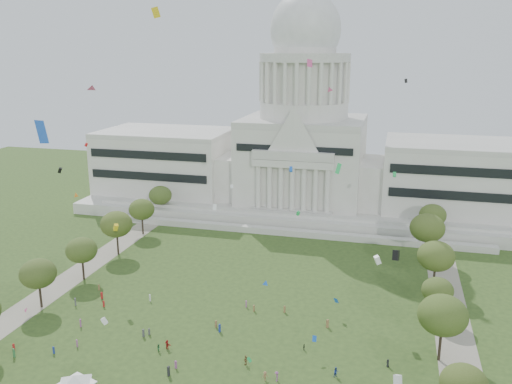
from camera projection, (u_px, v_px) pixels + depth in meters
ground at (195, 377)px, 100.40m from camera, size 400.00×400.00×0.00m
capitol at (303, 151)px, 200.87m from camera, size 160.00×64.50×91.30m
path_left at (62, 284)px, 140.18m from camera, size 8.00×160.00×0.04m
path_right at (453, 331)px, 116.70m from camera, size 8.00×160.00×0.04m
row_tree_r_1 at (464, 384)px, 85.49m from camera, size 7.58×7.58×10.78m
row_tree_l_2 at (38, 274)px, 125.40m from camera, size 8.42×8.42×11.97m
row_tree_r_2 at (443, 315)px, 103.42m from camera, size 9.55×9.55×13.58m
row_tree_l_3 at (81, 250)px, 140.78m from camera, size 8.12×8.12×11.55m
row_tree_r_3 at (438, 290)px, 119.96m from camera, size 7.01×7.01×9.98m
row_tree_l_4 at (116, 224)px, 157.78m from camera, size 9.29×9.29×13.21m
row_tree_r_4 at (436, 256)px, 133.85m from camera, size 9.19×9.19×13.06m
row_tree_l_5 at (142, 209)px, 175.68m from camera, size 8.33×8.33×11.85m
row_tree_r_5 at (427, 228)px, 152.84m from camera, size 9.82×9.82×13.96m
row_tree_l_6 at (160, 195)px, 193.07m from camera, size 8.19×8.19×11.64m
row_tree_r_6 at (433, 215)px, 169.37m from camera, size 8.42×8.42×11.97m
event_tent at (75, 380)px, 94.14m from camera, size 9.48×9.48×4.18m
person_0 at (388, 363)px, 103.49m from camera, size 0.82×0.92×1.58m
person_2 at (336, 372)px, 100.26m from camera, size 1.09×1.05×1.94m
person_3 at (277, 376)px, 98.98m from camera, size 0.94×1.37×1.93m
person_4 at (246, 360)px, 104.05m from camera, size 1.06×1.35×2.03m
person_5 at (167, 345)px, 109.58m from camera, size 1.93×1.48×1.95m
person_8 at (159, 348)px, 108.73m from camera, size 0.91×0.85×1.60m
person_9 at (265, 376)px, 99.18m from camera, size 1.29×1.18×1.80m
person_10 at (304, 347)px, 109.14m from camera, size 0.74×0.92×1.39m
distant_crowd at (162, 331)px, 115.15m from camera, size 62.44×36.24×1.94m
kite_swarm at (214, 232)px, 100.08m from camera, size 79.45×109.24×64.73m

